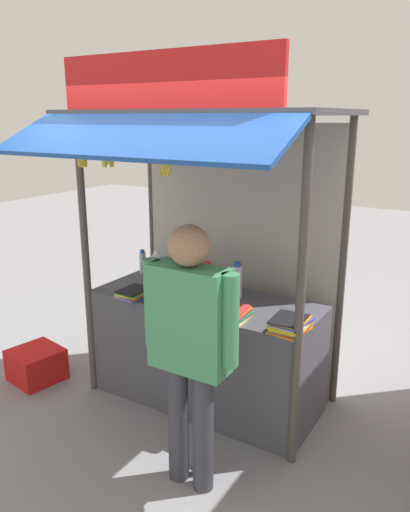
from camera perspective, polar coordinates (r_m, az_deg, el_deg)
ground_plane at (r=4.36m, az=0.00°, el=-16.00°), size 20.00×20.00×0.00m
stall_counter at (r=4.14m, az=0.00°, el=-10.71°), size 1.84×0.71×0.90m
stall_structure at (r=3.89m, az=1.15°, el=6.04°), size 2.04×1.63×2.69m
water_bottle_mid_right at (r=4.35m, az=-2.99°, el=-1.37°), size 0.07×0.07×0.25m
water_bottle_left at (r=4.26m, az=-5.51°, el=-1.48°), size 0.08×0.08×0.30m
water_bottle_front_right at (r=4.60m, az=-7.15°, el=-0.71°), size 0.06×0.06×0.22m
water_bottle_center at (r=3.96m, az=3.70°, el=-2.85°), size 0.08×0.08×0.29m
water_bottle_right at (r=4.01m, az=-1.36°, el=-2.60°), size 0.08×0.08×0.28m
water_bottle_mid_left at (r=3.94m, az=0.33°, el=-2.84°), size 0.08×0.08×0.30m
magazine_stack_rear_center at (r=3.55m, az=2.89°, el=-6.65°), size 0.26×0.28×0.09m
magazine_stack_front_left at (r=3.92m, az=-3.91°, el=-4.70°), size 0.24×0.27×0.06m
magazine_stack_back_right at (r=3.41m, az=9.75°, el=-7.78°), size 0.25×0.30×0.10m
magazine_stack_far_right at (r=4.02m, az=-8.18°, el=-4.23°), size 0.23×0.27×0.07m
banana_bunch_inner_right at (r=3.68m, az=-11.07°, el=11.22°), size 0.12×0.12×0.27m
banana_bunch_leftmost at (r=3.85m, az=-13.87°, el=10.74°), size 0.09×0.09×0.28m
banana_bunch_inner_left at (r=3.36m, az=-4.62°, el=10.32°), size 0.10×0.10×0.30m
vendor_person at (r=3.00m, az=-1.77°, el=-9.17°), size 0.65×0.25×1.71m
plastic_crate at (r=4.82m, az=-18.75°, el=-11.69°), size 0.47×0.47×0.29m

